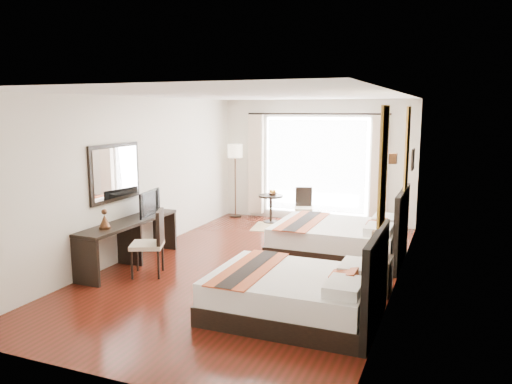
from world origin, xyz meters
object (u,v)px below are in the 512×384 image
at_px(bed_near, 299,293).
at_px(television, 146,203).
at_px(window_chair, 304,214).
at_px(nightstand, 376,275).
at_px(bed_far, 342,239).
at_px(side_table, 271,209).
at_px(floor_lamp, 235,156).
at_px(vase, 376,257).
at_px(desk_chair, 149,255).
at_px(console_desk, 130,243).
at_px(table_lamp, 379,239).
at_px(fruit_bowl, 272,194).

bearing_deg(bed_near, television, 155.88).
bearing_deg(window_chair, nightstand, 14.12).
relative_size(bed_far, side_table, 3.45).
distance_m(television, floor_lamp, 3.68).
xyz_separation_m(bed_far, television, (-3.16, -1.33, 0.65)).
distance_m(vase, television, 4.05).
height_order(desk_chair, floor_lamp, floor_lamp).
bearing_deg(floor_lamp, vase, -45.48).
relative_size(console_desk, desk_chair, 2.12).
distance_m(console_desk, side_table, 4.00).
height_order(bed_far, desk_chair, bed_far).
bearing_deg(vase, bed_far, 116.47).
relative_size(table_lamp, window_chair, 0.42).
bearing_deg(vase, desk_chair, -173.17).
height_order(bed_far, floor_lamp, floor_lamp).
bearing_deg(bed_near, side_table, 114.14).
bearing_deg(fruit_bowl, window_chair, -3.71).
bearing_deg(table_lamp, desk_chair, -167.95).
bearing_deg(bed_near, window_chair, 105.96).
relative_size(desk_chair, side_table, 1.61).
xyz_separation_m(television, desk_chair, (0.57, -0.79, -0.66)).
height_order(bed_near, television, television).
relative_size(side_table, window_chair, 0.75).
bearing_deg(floor_lamp, bed_near, -58.04).
bearing_deg(vase, bed_near, -126.30).
bearing_deg(desk_chair, fruit_bowl, -120.75).
distance_m(console_desk, television, 0.76).
xyz_separation_m(console_desk, desk_chair, (0.59, -0.32, -0.06)).
bearing_deg(fruit_bowl, floor_lamp, 166.76).
height_order(vase, window_chair, window_chair).
bearing_deg(fruit_bowl, console_desk, -106.11).
relative_size(bed_far, nightstand, 4.22).
bearing_deg(nightstand, side_table, 129.16).
distance_m(bed_near, bed_far, 2.78).
distance_m(table_lamp, television, 4.01).
relative_size(bed_near, floor_lamp, 1.19).
bearing_deg(vase, floor_lamp, 134.52).
relative_size(table_lamp, fruit_bowl, 1.81).
height_order(desk_chair, side_table, desk_chair).
height_order(bed_near, table_lamp, bed_near).
bearing_deg(table_lamp, side_table, 130.48).
bearing_deg(nightstand, fruit_bowl, 128.69).
relative_size(bed_far, desk_chair, 2.14).
bearing_deg(console_desk, table_lamp, 5.85).
distance_m(nightstand, vase, 0.36).
bearing_deg(table_lamp, vase, -87.94).
xyz_separation_m(vase, console_desk, (-4.04, -0.09, -0.19)).
height_order(bed_near, floor_lamp, floor_lamp).
height_order(table_lamp, window_chair, same).
bearing_deg(bed_near, desk_chair, 166.18).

